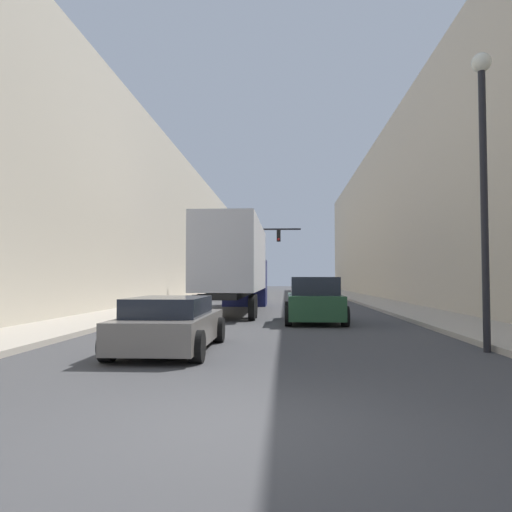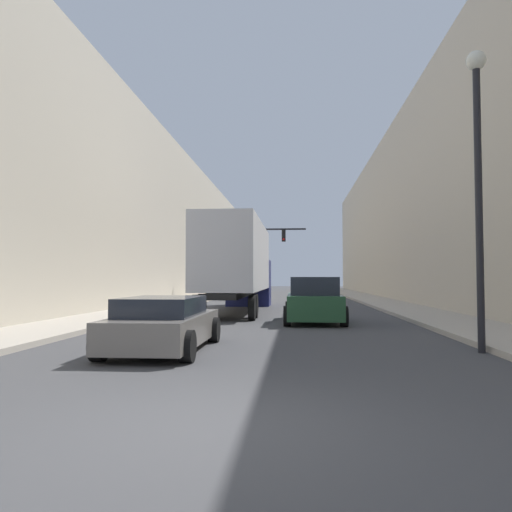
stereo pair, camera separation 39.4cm
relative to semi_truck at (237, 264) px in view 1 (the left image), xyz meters
name	(u,v)px [view 1 (the left image)]	position (x,y,z in m)	size (l,w,h in m)	color
ground_plane	(231,429)	(1.84, -19.13, -2.37)	(200.00, 200.00, 0.00)	#424244
sidewalk_right	(372,301)	(8.44, 10.87, -2.29)	(2.76, 80.00, 0.15)	#B2A899
sidewalk_left	(185,300)	(-4.77, 10.87, -2.29)	(2.76, 80.00, 0.15)	#B2A899
building_right	(434,209)	(12.82, 10.87, 4.12)	(6.00, 80.00, 12.97)	beige
building_left	(126,219)	(-9.15, 10.87, 3.63)	(6.00, 80.00, 11.99)	#BCB29E
semi_truck	(237,264)	(0.00, 0.00, 0.00)	(2.53, 13.07, 4.24)	silver
sedan_car	(171,324)	(-0.17, -13.39, -1.77)	(2.02, 4.45, 1.22)	slate
suv_car	(314,301)	(3.49, -5.81, -1.57)	(2.18, 4.57, 1.69)	#234C2D
traffic_signal_gantry	(238,246)	(-1.27, 13.77, 1.78)	(6.94, 0.35, 5.74)	black
street_lamp	(483,158)	(6.91, -13.17, 1.99)	(0.44, 0.44, 6.79)	black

